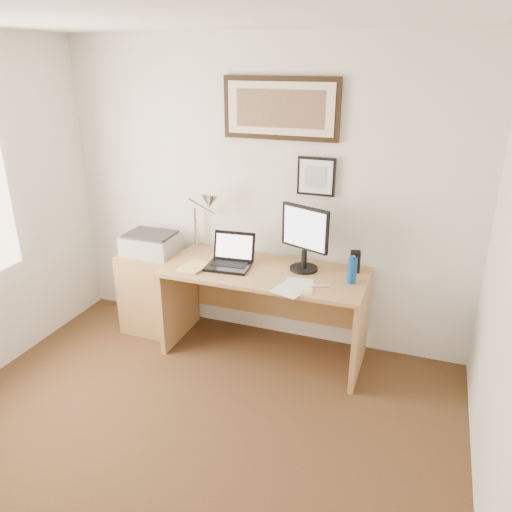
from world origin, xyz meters
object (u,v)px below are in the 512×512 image
at_px(book, 185,265).
at_px(laptop, 230,259).
at_px(water_bottle, 352,271).
at_px(desk, 268,293).
at_px(side_cabinet, 153,292).
at_px(lcd_monitor, 305,235).
at_px(printer, 151,243).

xyz_separation_m(book, laptop, (0.34, 0.12, 0.05)).
height_order(water_bottle, desk, water_bottle).
height_order(side_cabinet, laptop, laptop).
bearing_deg(water_bottle, laptop, -179.29).
relative_size(water_bottle, book, 0.77).
distance_m(side_cabinet, lcd_monitor, 1.51).
xyz_separation_m(desk, printer, (-1.07, -0.01, 0.30)).
bearing_deg(book, printer, 155.04).
xyz_separation_m(side_cabinet, printer, (0.00, 0.03, 0.45)).
xyz_separation_m(water_bottle, desk, (-0.68, 0.08, -0.33)).
bearing_deg(printer, book, -24.96).
bearing_deg(lcd_monitor, book, -165.45).
bearing_deg(laptop, book, -160.86).
distance_m(book, laptop, 0.37).
bearing_deg(desk, lcd_monitor, 5.16).
bearing_deg(desk, laptop, -162.19).
xyz_separation_m(side_cabinet, laptop, (0.78, -0.06, 0.44)).
xyz_separation_m(lcd_monitor, printer, (-1.35, -0.04, -0.22)).
height_order(water_bottle, printer, water_bottle).
relative_size(lcd_monitor, printer, 1.18).
xyz_separation_m(book, printer, (-0.44, 0.20, 0.06)).
bearing_deg(printer, water_bottle, -2.32).
xyz_separation_m(side_cabinet, book, (0.44, -0.18, 0.39)).
relative_size(side_cabinet, printer, 1.66).
bearing_deg(desk, book, -161.46).
height_order(water_bottle, book, water_bottle).
relative_size(desk, lcd_monitor, 3.08).
height_order(water_bottle, laptop, laptop).
bearing_deg(printer, desk, 0.54).
distance_m(desk, lcd_monitor, 0.60).
height_order(desk, printer, printer).
relative_size(book, printer, 0.57).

